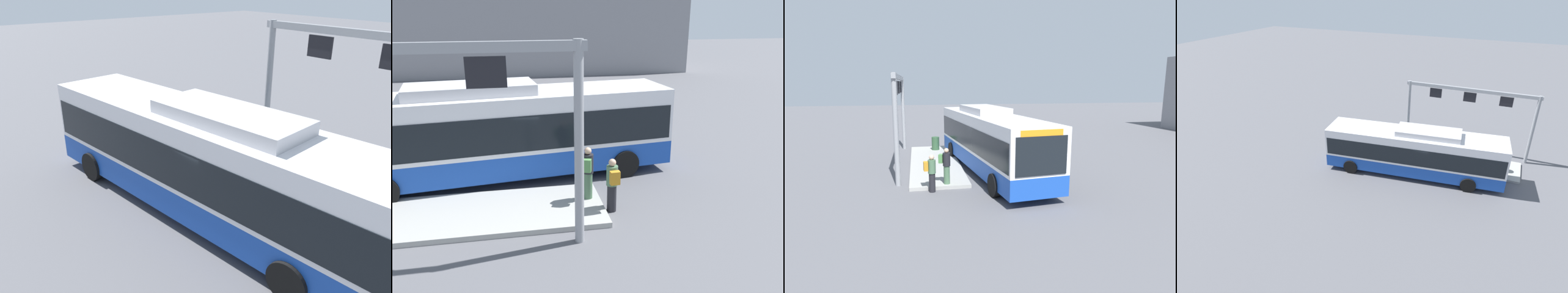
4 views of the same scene
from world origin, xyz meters
TOP-DOWN VIEW (x-y plane):
  - ground_plane at (0.00, 0.00)m, footprint 120.00×120.00m
  - platform_curb at (-2.03, -2.85)m, footprint 10.00×2.80m
  - bus_main at (-0.01, -0.00)m, footprint 12.23×3.93m
  - person_boarding at (3.19, -3.27)m, footprint 0.36×0.54m
  - person_waiting_near at (2.59, -2.57)m, footprint 0.47×0.59m

SIDE VIEW (x-z plane):
  - ground_plane at x=0.00m, z-range 0.00..0.00m
  - platform_curb at x=-2.03m, z-range 0.00..0.16m
  - person_boarding at x=3.19m, z-range 0.06..1.73m
  - person_waiting_near at x=2.59m, z-range 0.22..1.89m
  - bus_main at x=-0.01m, z-range 0.08..3.54m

